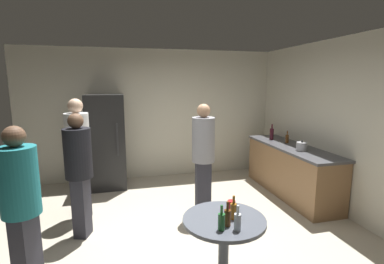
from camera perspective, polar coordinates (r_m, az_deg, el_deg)
ground_plane at (r=3.99m, az=-2.79°, el=-21.27°), size 5.20×5.20×0.10m
wall_back at (r=6.05m, az=-7.80°, el=3.51°), size 5.32×0.06×2.70m
wall_side_right at (r=4.74m, az=30.01°, el=0.50°), size 0.06×5.20×2.70m
refrigerator at (r=5.67m, az=-16.85°, el=-1.86°), size 0.70×0.68×1.80m
kitchen_counter at (r=5.47m, az=19.24°, el=-7.27°), size 0.64×2.20×0.90m
kettle at (r=5.05m, az=21.24°, el=-2.71°), size 0.24×0.17×0.18m
wine_bottle_on_counter at (r=5.82m, az=15.77°, el=-0.33°), size 0.08×0.08×0.31m
beer_bottle_on_counter at (r=5.59m, az=18.61°, el=-1.24°), size 0.06×0.06×0.23m
foreground_table at (r=2.90m, az=6.45°, el=-18.74°), size 0.80×0.80×0.73m
beer_bottle_amber at (r=2.81m, az=8.35°, el=-15.39°), size 0.06×0.06×0.23m
beer_bottle_brown at (r=2.68m, az=7.15°, el=-16.64°), size 0.06×0.06×0.23m
beer_bottle_green at (r=2.61m, az=5.96°, el=-17.43°), size 0.06×0.06×0.23m
beer_bottle_clear at (r=2.63m, az=9.17°, el=-17.34°), size 0.06×0.06×0.23m
plastic_cup_red at (r=2.97m, az=7.94°, el=-14.52°), size 0.08×0.08×0.11m
person_in_teal_shirt at (r=3.11m, az=-31.24°, el=-11.45°), size 0.45×0.45×1.64m
person_in_white_shirt at (r=4.47m, az=-21.95°, el=-3.22°), size 0.48×0.48×1.79m
person_in_gray_shirt at (r=4.25m, az=2.30°, el=-3.87°), size 0.36×0.36×1.71m
person_in_black_shirt at (r=3.93m, az=-21.87°, el=-6.41°), size 0.43×0.43×1.64m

